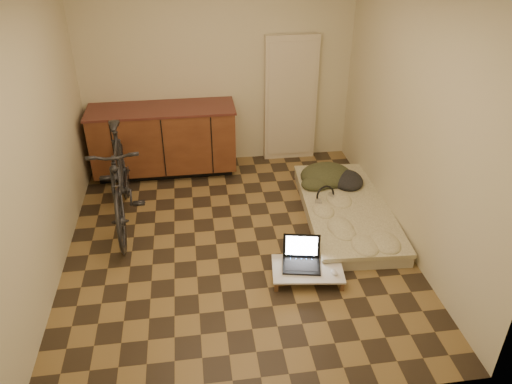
{
  "coord_description": "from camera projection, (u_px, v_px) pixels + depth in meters",
  "views": [
    {
      "loc": [
        -0.4,
        -4.28,
        3.18
      ],
      "look_at": [
        0.22,
        0.1,
        0.55
      ],
      "focal_mm": 35.0,
      "sensor_mm": 36.0,
      "label": 1
    }
  ],
  "objects": [
    {
      "name": "bicycle",
      "position": [
        119.0,
        175.0,
        5.37
      ],
      "size": [
        0.66,
        1.87,
        1.19
      ],
      "primitive_type": "imported",
      "rotation": [
        0.0,
        0.0,
        0.07
      ],
      "color": "black",
      "rests_on": "ground"
    },
    {
      "name": "room_shell",
      "position": [
        234.0,
        130.0,
        4.65
      ],
      "size": [
        3.5,
        4.0,
        2.6
      ],
      "color": "brown",
      "rests_on": "ground"
    },
    {
      "name": "lap_desk",
      "position": [
        307.0,
        269.0,
        4.78
      ],
      "size": [
        0.72,
        0.52,
        0.11
      ],
      "rotation": [
        0.0,
        0.0,
        -0.13
      ],
      "color": "brown",
      "rests_on": "ground"
    },
    {
      "name": "appliance_panel",
      "position": [
        291.0,
        99.0,
        6.65
      ],
      "size": [
        0.7,
        0.1,
        1.7
      ],
      "primitive_type": "cube",
      "color": "beige",
      "rests_on": "ground"
    },
    {
      "name": "clothing_pile",
      "position": [
        332.0,
        171.0,
        6.06
      ],
      "size": [
        0.71,
        0.6,
        0.27
      ],
      "primitive_type": null,
      "rotation": [
        0.0,
        0.0,
        -0.07
      ],
      "color": "#31361F",
      "rests_on": "futon"
    },
    {
      "name": "futon",
      "position": [
        346.0,
        210.0,
        5.71
      ],
      "size": [
        1.06,
        2.0,
        0.17
      ],
      "rotation": [
        0.0,
        0.0,
        -0.07
      ],
      "color": "#B9AF94",
      "rests_on": "ground"
    },
    {
      "name": "headphones",
      "position": [
        325.0,
        195.0,
        5.66
      ],
      "size": [
        0.33,
        0.32,
        0.18
      ],
      "primitive_type": null,
      "rotation": [
        0.0,
        0.0,
        0.35
      ],
      "color": "black",
      "rests_on": "futon"
    },
    {
      "name": "cabinets",
      "position": [
        164.0,
        140.0,
        6.44
      ],
      "size": [
        1.84,
        0.62,
        0.91
      ],
      "color": "black",
      "rests_on": "ground"
    },
    {
      "name": "laptop",
      "position": [
        301.0,
        259.0,
        4.81
      ],
      "size": [
        0.42,
        0.39,
        0.25
      ],
      "rotation": [
        0.0,
        0.0,
        -0.2
      ],
      "color": "black",
      "rests_on": "lap_desk"
    },
    {
      "name": "mouse",
      "position": [
        334.0,
        272.0,
        4.7
      ],
      "size": [
        0.08,
        0.1,
        0.03
      ],
      "primitive_type": "ellipsoid",
      "rotation": [
        0.0,
        0.0,
        0.26
      ],
      "color": "silver",
      "rests_on": "lap_desk"
    }
  ]
}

